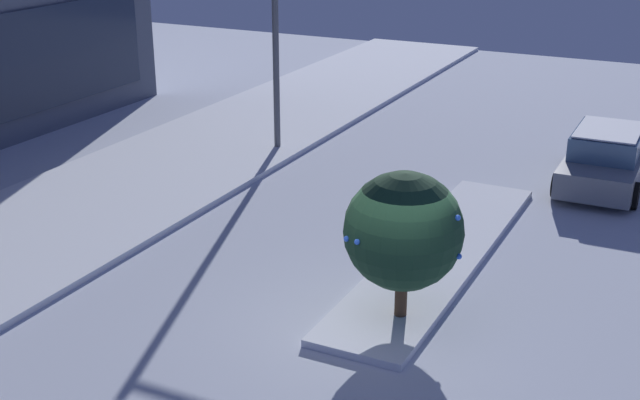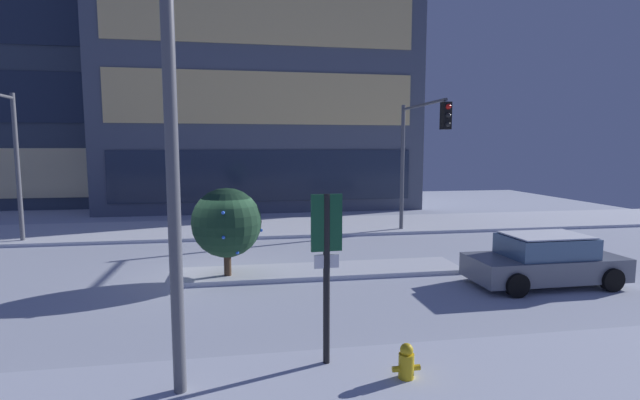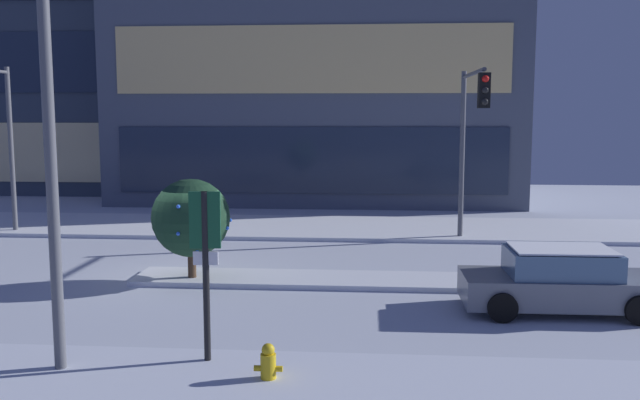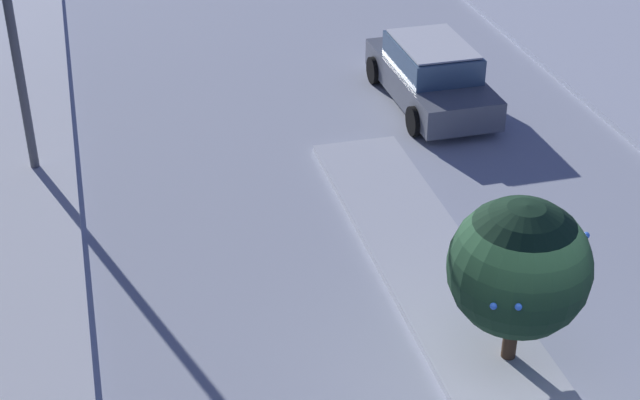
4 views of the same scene
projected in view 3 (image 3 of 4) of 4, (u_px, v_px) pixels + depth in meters
name	position (u px, v px, depth m)	size (l,w,h in m)	color
ground	(183.00, 280.00, 18.96)	(52.00, 52.00, 0.00)	silver
curb_strip_far	(242.00, 226.00, 27.29)	(52.00, 5.20, 0.14)	silver
median_strip	(302.00, 279.00, 18.71)	(9.00, 1.80, 0.14)	silver
office_tower_secondary	(71.00, 69.00, 42.10)	(13.07, 11.06, 14.29)	#384251
car_near	(560.00, 282.00, 15.83)	(4.53, 2.05, 1.49)	slate
traffic_light_corner_far_right	(471.00, 123.00, 22.38)	(0.32, 4.95, 5.96)	#565960
street_lamp_arched	(71.00, 76.00, 12.31)	(0.56, 3.34, 7.97)	#565960
fire_hydrant	(268.00, 366.00, 11.56)	(0.48, 0.26, 0.74)	gold
parking_info_sign	(206.00, 256.00, 12.20)	(0.55, 0.12, 3.19)	black
decorated_tree_median	(191.00, 218.00, 18.45)	(2.11, 2.11, 2.80)	#473323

